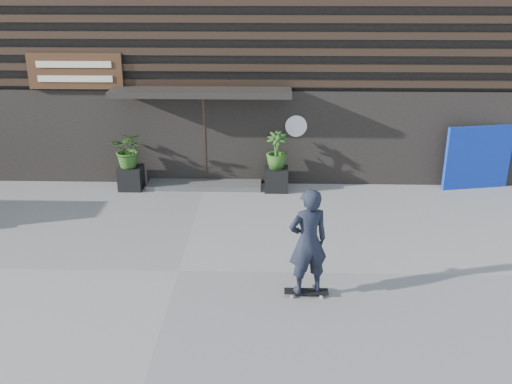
{
  "coord_description": "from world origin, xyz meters",
  "views": [
    {
      "loc": [
        1.75,
        -9.8,
        5.46
      ],
      "look_at": [
        1.45,
        1.4,
        1.1
      ],
      "focal_mm": 40.77,
      "sensor_mm": 36.0,
      "label": 1
    }
  ],
  "objects_px": {
    "blue_tarp": "(478,158)",
    "skateboarder": "(308,242)",
    "planter_pot_left": "(131,178)",
    "planter_pot_right": "(276,179)"
  },
  "relations": [
    {
      "from": "blue_tarp",
      "to": "skateboarder",
      "type": "height_order",
      "value": "skateboarder"
    },
    {
      "from": "planter_pot_left",
      "to": "skateboarder",
      "type": "relative_size",
      "value": 0.3
    },
    {
      "from": "planter_pot_left",
      "to": "blue_tarp",
      "type": "xyz_separation_m",
      "value": [
        9.02,
        0.3,
        0.54
      ]
    },
    {
      "from": "planter_pot_left",
      "to": "skateboarder",
      "type": "height_order",
      "value": "skateboarder"
    },
    {
      "from": "planter_pot_right",
      "to": "blue_tarp",
      "type": "xyz_separation_m",
      "value": [
        5.22,
        0.3,
        0.54
      ]
    },
    {
      "from": "planter_pot_right",
      "to": "blue_tarp",
      "type": "relative_size",
      "value": 0.34
    },
    {
      "from": "blue_tarp",
      "to": "planter_pot_right",
      "type": "bearing_deg",
      "value": 172.21
    },
    {
      "from": "planter_pot_left",
      "to": "blue_tarp",
      "type": "height_order",
      "value": "blue_tarp"
    },
    {
      "from": "planter_pot_right",
      "to": "skateboarder",
      "type": "relative_size",
      "value": 0.3
    },
    {
      "from": "planter_pot_left",
      "to": "blue_tarp",
      "type": "relative_size",
      "value": 0.34
    }
  ]
}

